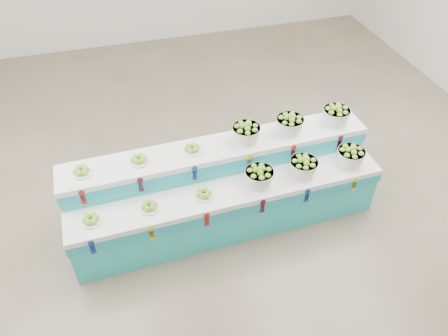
% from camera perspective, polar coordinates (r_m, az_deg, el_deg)
% --- Properties ---
extents(ground, '(10.00, 10.00, 0.00)m').
position_cam_1_polar(ground, '(6.06, -3.04, -3.90)').
color(ground, '#6C5E4B').
rests_on(ground, ground).
extents(display_stand, '(3.86, 1.10, 1.02)m').
position_cam_1_polar(display_stand, '(5.44, 0.00, -2.82)').
color(display_stand, '#2BC4C4').
rests_on(display_stand, ground).
extents(plate_lower_left, '(0.23, 0.23, 0.10)m').
position_cam_1_polar(plate_lower_left, '(4.98, -16.97, -6.38)').
color(plate_lower_left, white).
rests_on(plate_lower_left, display_stand).
extents(plate_lower_mid, '(0.23, 0.23, 0.10)m').
position_cam_1_polar(plate_lower_mid, '(4.96, -9.72, -4.88)').
color(plate_lower_mid, white).
rests_on(plate_lower_mid, display_stand).
extents(plate_lower_right, '(0.23, 0.23, 0.10)m').
position_cam_1_polar(plate_lower_right, '(5.03, -2.65, -3.33)').
color(plate_lower_right, white).
rests_on(plate_lower_right, display_stand).
extents(basket_lower_left, '(0.35, 0.35, 0.25)m').
position_cam_1_polar(basket_lower_left, '(5.14, 4.61, -1.09)').
color(basket_lower_left, silver).
rests_on(basket_lower_left, display_stand).
extents(basket_lower_mid, '(0.35, 0.35, 0.25)m').
position_cam_1_polar(basket_lower_mid, '(5.34, 10.32, 0.21)').
color(basket_lower_mid, silver).
rests_on(basket_lower_mid, display_stand).
extents(basket_lower_right, '(0.35, 0.35, 0.25)m').
position_cam_1_polar(basket_lower_right, '(5.62, 16.18, 1.54)').
color(basket_lower_right, silver).
rests_on(basket_lower_right, display_stand).
extents(plate_upper_left, '(0.23, 0.23, 0.10)m').
position_cam_1_polar(plate_upper_left, '(5.12, -18.09, -0.32)').
color(plate_upper_left, white).
rests_on(plate_upper_left, display_stand).
extents(plate_upper_mid, '(0.23, 0.23, 0.10)m').
position_cam_1_polar(plate_upper_mid, '(5.11, -11.07, 1.15)').
color(plate_upper_mid, white).
rests_on(plate_upper_mid, display_stand).
extents(plate_upper_right, '(0.23, 0.23, 0.10)m').
position_cam_1_polar(plate_upper_right, '(5.17, -4.19, 2.57)').
color(plate_upper_right, white).
rests_on(plate_upper_right, display_stand).
extents(basket_upper_left, '(0.35, 0.35, 0.25)m').
position_cam_1_polar(basket_upper_left, '(5.28, 2.92, 4.64)').
color(basket_upper_left, silver).
rests_on(basket_upper_left, display_stand).
extents(basket_upper_mid, '(0.35, 0.35, 0.25)m').
position_cam_1_polar(basket_upper_mid, '(5.48, 8.56, 5.70)').
color(basket_upper_mid, silver).
rests_on(basket_upper_mid, display_stand).
extents(basket_upper_right, '(0.35, 0.35, 0.25)m').
position_cam_1_polar(basket_upper_right, '(5.75, 14.41, 6.74)').
color(basket_upper_right, silver).
rests_on(basket_upper_right, display_stand).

